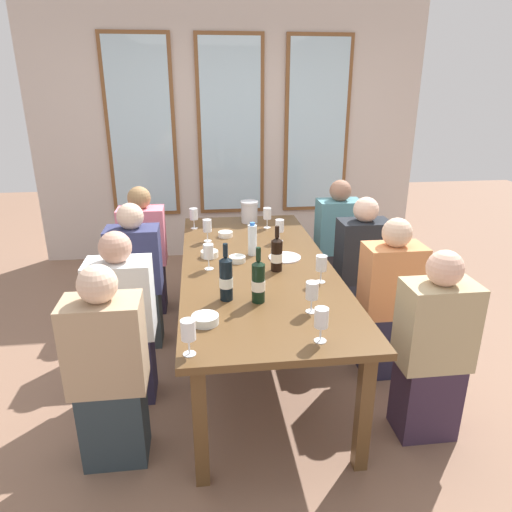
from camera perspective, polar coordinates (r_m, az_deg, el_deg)
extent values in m
plane|color=#85624D|center=(3.52, 0.03, -12.21)|extent=(12.00, 12.00, 0.00)
cube|color=beige|center=(5.26, -3.14, 15.49)|extent=(4.21, 0.06, 2.90)
cube|color=brown|center=(5.24, -13.89, 14.93)|extent=(0.72, 0.03, 1.88)
cube|color=silver|center=(5.22, -13.91, 14.91)|extent=(0.64, 0.01, 1.80)
cube|color=brown|center=(5.22, -3.10, 15.45)|extent=(0.72, 0.03, 1.88)
cube|color=silver|center=(5.20, -3.09, 15.44)|extent=(0.64, 0.01, 1.80)
cube|color=brown|center=(5.37, 7.45, 15.46)|extent=(0.72, 0.03, 1.88)
cube|color=silver|center=(5.35, 7.49, 15.44)|extent=(0.64, 0.01, 1.80)
cube|color=brown|center=(3.19, 0.03, -1.27)|extent=(1.01, 2.40, 0.04)
cube|color=brown|center=(2.41, -6.81, -19.87)|extent=(0.07, 0.07, 0.70)
cube|color=brown|center=(2.53, 13.04, -18.05)|extent=(0.07, 0.07, 0.70)
cube|color=brown|center=(4.34, -7.13, -0.68)|extent=(0.07, 0.07, 0.70)
cube|color=brown|center=(4.40, 3.54, -0.22)|extent=(0.07, 0.07, 0.70)
cylinder|color=white|center=(3.29, 3.53, -0.17)|extent=(0.23, 0.23, 0.01)
cylinder|color=silver|center=(4.12, -0.81, 5.28)|extent=(0.14, 0.14, 0.17)
cylinder|color=silver|center=(4.09, -0.82, 6.57)|extent=(0.16, 0.16, 0.02)
cylinder|color=black|center=(2.60, 0.29, -3.35)|extent=(0.08, 0.07, 0.22)
cone|color=black|center=(2.55, 0.29, -0.80)|extent=(0.08, 0.07, 0.02)
cylinder|color=black|center=(2.53, 0.30, 0.24)|extent=(0.03, 0.03, 0.08)
cylinder|color=white|center=(2.60, 0.29, -3.58)|extent=(0.08, 0.08, 0.06)
cylinder|color=black|center=(2.63, -3.68, -2.97)|extent=(0.08, 0.07, 0.24)
cone|color=black|center=(2.58, -3.74, -0.31)|extent=(0.08, 0.07, 0.02)
cylinder|color=black|center=(2.56, -3.77, 0.72)|extent=(0.03, 0.03, 0.08)
cylinder|color=silver|center=(2.63, -3.67, -3.21)|extent=(0.08, 0.08, 0.06)
cylinder|color=black|center=(3.04, 2.54, 0.02)|extent=(0.08, 0.08, 0.20)
cone|color=black|center=(3.00, 2.58, 2.06)|extent=(0.08, 0.08, 0.02)
cylinder|color=black|center=(2.99, 2.59, 2.97)|extent=(0.03, 0.03, 0.08)
cylinder|color=white|center=(3.04, 2.54, -0.16)|extent=(0.08, 0.08, 0.06)
cylinder|color=white|center=(3.31, -5.71, 0.25)|extent=(0.12, 0.12, 0.05)
cylinder|color=white|center=(2.42, -6.24, -7.72)|extent=(0.14, 0.14, 0.05)
cylinder|color=white|center=(3.75, -3.75, 2.68)|extent=(0.12, 0.12, 0.04)
cylinder|color=white|center=(3.21, -2.30, -0.37)|extent=(0.11, 0.11, 0.04)
cylinder|color=white|center=(3.31, -0.44, 1.95)|extent=(0.06, 0.06, 0.22)
cylinder|color=blue|center=(3.28, -0.45, 3.94)|extent=(0.04, 0.04, 0.02)
cylinder|color=white|center=(2.29, 7.85, -10.22)|extent=(0.06, 0.06, 0.00)
cylinder|color=white|center=(2.27, 7.90, -9.37)|extent=(0.01, 0.01, 0.07)
cylinder|color=white|center=(2.23, 8.00, -7.46)|extent=(0.07, 0.07, 0.09)
cylinder|color=white|center=(3.66, -5.92, 1.85)|extent=(0.06, 0.06, 0.00)
cylinder|color=white|center=(3.64, -5.94, 2.44)|extent=(0.01, 0.01, 0.07)
cylinder|color=white|center=(3.62, -5.99, 3.72)|extent=(0.07, 0.07, 0.09)
cylinder|color=beige|center=(3.63, -5.98, 3.30)|extent=(0.06, 0.06, 0.03)
cylinder|color=white|center=(3.11, -5.77, -1.56)|extent=(0.06, 0.06, 0.00)
cylinder|color=white|center=(3.09, -5.79, -0.88)|extent=(0.01, 0.01, 0.07)
cylinder|color=white|center=(3.06, -5.85, 0.60)|extent=(0.07, 0.07, 0.09)
cylinder|color=white|center=(3.98, 1.37, 3.49)|extent=(0.06, 0.06, 0.00)
cylinder|color=white|center=(3.97, 1.37, 4.04)|extent=(0.01, 0.01, 0.07)
cylinder|color=white|center=(3.94, 1.38, 5.22)|extent=(0.07, 0.07, 0.09)
cylinder|color=#590C19|center=(3.95, 1.38, 4.82)|extent=(0.06, 0.06, 0.03)
cylinder|color=white|center=(3.64, 2.87, 1.85)|extent=(0.06, 0.06, 0.00)
cylinder|color=white|center=(3.63, 2.88, 2.44)|extent=(0.01, 0.01, 0.07)
cylinder|color=white|center=(3.60, 2.91, 3.73)|extent=(0.07, 0.07, 0.09)
cylinder|color=beige|center=(3.61, 2.90, 3.18)|extent=(0.06, 0.06, 0.02)
cylinder|color=white|center=(2.92, 7.89, -3.14)|extent=(0.06, 0.06, 0.00)
cylinder|color=white|center=(2.91, 7.93, -2.43)|extent=(0.01, 0.01, 0.07)
cylinder|color=white|center=(2.87, 8.01, -0.86)|extent=(0.07, 0.07, 0.09)
cylinder|color=white|center=(2.19, -8.13, -11.77)|extent=(0.06, 0.06, 0.00)
cylinder|color=white|center=(2.17, -8.18, -10.89)|extent=(0.01, 0.01, 0.07)
cylinder|color=white|center=(2.12, -8.30, -8.93)|extent=(0.07, 0.07, 0.09)
cylinder|color=#590C19|center=(2.14, -8.25, -9.67)|extent=(0.06, 0.06, 0.03)
cylinder|color=white|center=(2.55, 6.75, -6.74)|extent=(0.06, 0.06, 0.00)
cylinder|color=white|center=(2.53, 6.78, -5.95)|extent=(0.01, 0.01, 0.07)
cylinder|color=white|center=(2.50, 6.86, -4.20)|extent=(0.07, 0.07, 0.09)
cylinder|color=beige|center=(2.51, 6.83, -4.93)|extent=(0.06, 0.06, 0.02)
cylinder|color=white|center=(4.00, -7.55, 3.40)|extent=(0.06, 0.06, 0.00)
cylinder|color=white|center=(3.98, -7.58, 3.94)|extent=(0.01, 0.01, 0.07)
cylinder|color=white|center=(3.96, -7.64, 5.12)|extent=(0.07, 0.07, 0.09)
cylinder|color=maroon|center=(3.97, -7.62, 4.71)|extent=(0.06, 0.06, 0.03)
cube|color=#303A3C|center=(3.70, -14.02, -7.15)|extent=(0.32, 0.24, 0.45)
cube|color=navy|center=(3.52, -14.66, -0.41)|extent=(0.38, 0.24, 0.48)
sphere|color=beige|center=(3.42, -15.15, 4.70)|extent=(0.19, 0.19, 0.19)
cube|color=#272D3B|center=(3.84, 12.36, -5.92)|extent=(0.32, 0.24, 0.45)
cube|color=#1F242A|center=(3.67, 12.90, 0.62)|extent=(0.38, 0.24, 0.48)
sphere|color=beige|center=(3.57, 13.31, 5.53)|extent=(0.19, 0.19, 0.19)
cube|color=#2D2944|center=(3.13, -15.35, -12.75)|extent=(0.32, 0.24, 0.45)
cube|color=white|center=(2.91, -16.21, -5.04)|extent=(0.38, 0.24, 0.48)
sphere|color=tan|center=(2.79, -16.86, 1.02)|extent=(0.19, 0.19, 0.19)
cube|color=#28263D|center=(3.38, 15.49, -10.13)|extent=(0.32, 0.24, 0.45)
cube|color=#D68651|center=(3.17, 16.28, -2.86)|extent=(0.38, 0.24, 0.48)
sphere|color=beige|center=(3.06, 16.88, 2.74)|extent=(0.19, 0.19, 0.19)
cube|color=#2B373E|center=(2.71, -16.86, -18.78)|extent=(0.32, 0.24, 0.45)
cube|color=tan|center=(2.45, -17.98, -10.27)|extent=(0.38, 0.24, 0.48)
sphere|color=beige|center=(2.31, -18.85, -3.28)|extent=(0.19, 0.19, 0.19)
cube|color=#37263B|center=(2.93, 20.00, -15.94)|extent=(0.32, 0.24, 0.45)
cube|color=tan|center=(2.69, 21.20, -7.87)|extent=(0.38, 0.24, 0.48)
sphere|color=beige|center=(2.56, 22.12, -1.41)|extent=(0.19, 0.19, 0.19)
cube|color=#2A2233|center=(4.21, -13.20, -3.60)|extent=(0.32, 0.24, 0.45)
cube|color=pink|center=(4.05, -13.72, 2.43)|extent=(0.38, 0.24, 0.48)
sphere|color=#9B744A|center=(3.96, -14.11, 6.91)|extent=(0.19, 0.19, 0.19)
cube|color=#2F2B2F|center=(4.41, 9.65, -2.20)|extent=(0.32, 0.24, 0.45)
cube|color=teal|center=(4.26, 10.02, 3.59)|extent=(0.38, 0.24, 0.48)
sphere|color=#996B55|center=(4.17, 10.29, 7.87)|extent=(0.19, 0.19, 0.19)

